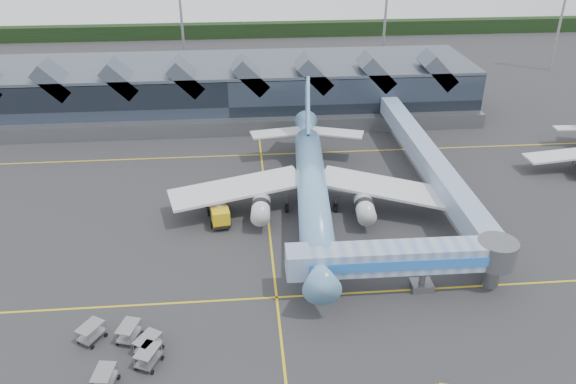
{
  "coord_description": "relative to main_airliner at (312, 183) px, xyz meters",
  "views": [
    {
      "loc": [
        -2.84,
        -54.19,
        37.48
      ],
      "look_at": [
        2.4,
        5.77,
        5.0
      ],
      "focal_mm": 35.0,
      "sensor_mm": 36.0,
      "label": 1
    }
  ],
  "objects": [
    {
      "name": "ground",
      "position": [
        -5.82,
        -9.69,
        -4.08
      ],
      "size": [
        260.0,
        260.0,
        0.0
      ],
      "primitive_type": "plane",
      "color": "#2C2C2E",
      "rests_on": "ground"
    },
    {
      "name": "taxi_stripes",
      "position": [
        -5.82,
        0.31,
        -4.08
      ],
      "size": [
        120.0,
        60.0,
        0.01
      ],
      "color": "gold",
      "rests_on": "ground"
    },
    {
      "name": "tree_line_far",
      "position": [
        -5.82,
        100.31,
        -2.08
      ],
      "size": [
        260.0,
        4.0,
        4.0
      ],
      "primitive_type": "cube",
      "color": "black",
      "rests_on": "ground"
    },
    {
      "name": "terminal",
      "position": [
        -10.88,
        37.66,
        0.8
      ],
      "size": [
        90.0,
        22.25,
        12.52
      ],
      "color": "black",
      "rests_on": "ground"
    },
    {
      "name": "light_masts",
      "position": [
        15.18,
        53.11,
        8.4
      ],
      "size": [
        132.4,
        42.56,
        22.45
      ],
      "color": "#919399",
      "rests_on": "ground"
    },
    {
      "name": "main_airliner",
      "position": [
        0.0,
        0.0,
        0.0
      ],
      "size": [
        37.53,
        43.3,
        13.9
      ],
      "rotation": [
        0.0,
        0.0,
        -0.08
      ],
      "color": "#68A2D2",
      "rests_on": "ground"
    },
    {
      "name": "jet_bridge",
      "position": [
        8.61,
        -17.59,
        -0.08
      ],
      "size": [
        24.09,
        4.16,
        5.71
      ],
      "rotation": [
        0.0,
        0.0,
        -0.01
      ],
      "color": "#708ABA",
      "rests_on": "ground"
    },
    {
      "name": "fuel_truck",
      "position": [
        -12.32,
        -0.26,
        -2.45
      ],
      "size": [
        3.52,
        8.8,
        2.92
      ],
      "rotation": [
        0.0,
        0.0,
        0.16
      ],
      "color": "black",
      "rests_on": "ground"
    },
    {
      "name": "baggage_carts",
      "position": [
        -20.11,
        -24.78,
        -3.11
      ],
      "size": [
        8.34,
        8.67,
        1.73
      ],
      "rotation": [
        0.0,
        0.0,
        -0.4
      ],
      "color": "gray",
      "rests_on": "ground"
    }
  ]
}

